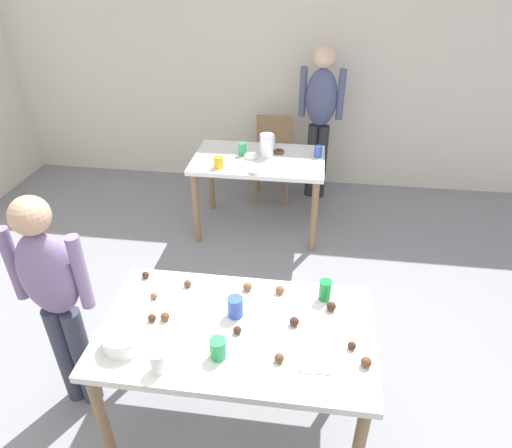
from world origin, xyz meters
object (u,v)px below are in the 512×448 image
(person_adult_far, at_px, (320,110))
(person_girl_near, at_px, (54,293))
(chair_far_table, at_px, (273,153))
(dining_table_near, at_px, (236,340))
(dining_table_far, at_px, (259,168))
(soda_can, at_px, (325,290))
(pitcher_far, at_px, (267,145))
(mixing_bowl, at_px, (124,339))

(person_adult_far, bearing_deg, person_girl_near, -115.27)
(chair_far_table, relative_size, person_girl_near, 0.61)
(dining_table_near, relative_size, dining_table_far, 1.17)
(dining_table_far, bearing_deg, soda_can, -71.82)
(soda_can, height_order, pitcher_far, pitcher_far)
(soda_can, bearing_deg, dining_table_far, 108.18)
(mixing_bowl, bearing_deg, person_girl_near, 155.42)
(person_girl_near, relative_size, soda_can, 11.65)
(soda_can, distance_m, pitcher_far, 1.98)
(chair_far_table, height_order, person_girl_near, person_girl_near)
(pitcher_far, bearing_deg, mixing_bowl, -100.03)
(mixing_bowl, distance_m, soda_can, 1.07)
(dining_table_near, height_order, person_girl_near, person_girl_near)
(soda_can, bearing_deg, chair_far_table, 101.85)
(soda_can, bearing_deg, person_girl_near, -169.70)
(dining_table_near, bearing_deg, chair_far_table, 91.91)
(dining_table_far, height_order, person_adult_far, person_adult_far)
(dining_table_far, height_order, pitcher_far, pitcher_far)
(person_adult_far, distance_m, mixing_bowl, 3.20)
(person_girl_near, bearing_deg, chair_far_table, 72.71)
(mixing_bowl, relative_size, pitcher_far, 0.99)
(person_girl_near, bearing_deg, dining_table_near, -1.41)
(dining_table_near, distance_m, chair_far_table, 2.86)
(chair_far_table, relative_size, person_adult_far, 0.54)
(person_adult_far, height_order, soda_can, person_adult_far)
(person_girl_near, xyz_separation_m, mixing_bowl, (0.46, -0.21, -0.05))
(dining_table_far, relative_size, chair_far_table, 1.37)
(mixing_bowl, bearing_deg, dining_table_near, 19.98)
(chair_far_table, height_order, pitcher_far, pitcher_far)
(person_adult_far, relative_size, mixing_bowl, 7.90)
(soda_can, bearing_deg, mixing_bowl, -153.91)
(dining_table_near, bearing_deg, person_girl_near, 178.59)
(chair_far_table, distance_m, person_adult_far, 0.67)
(chair_far_table, xyz_separation_m, person_girl_near, (-0.88, -2.83, 0.35))
(dining_table_near, distance_m, soda_can, 0.55)
(dining_table_far, bearing_deg, person_girl_near, -111.26)
(dining_table_far, xyz_separation_m, person_girl_near, (-0.82, -2.10, 0.20))
(mixing_bowl, height_order, soda_can, soda_can)
(chair_far_table, bearing_deg, dining_table_far, -95.05)
(dining_table_near, height_order, mixing_bowl, mixing_bowl)
(dining_table_near, height_order, soda_can, soda_can)
(dining_table_far, height_order, mixing_bowl, mixing_bowl)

